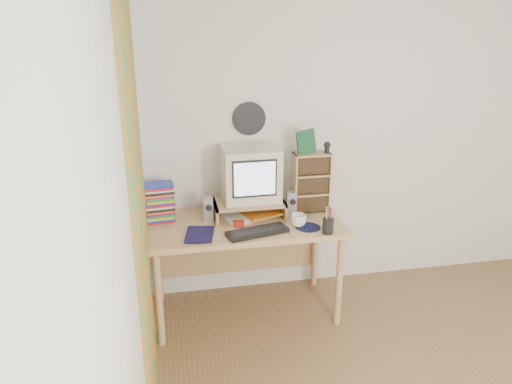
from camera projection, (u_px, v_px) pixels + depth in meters
name	position (u px, v px, depth m)	size (l,w,h in m)	color
back_wall	(364.00, 136.00, 3.96)	(3.50, 3.50, 0.00)	white
left_wall	(127.00, 254.00, 2.04)	(3.50, 3.50, 0.00)	white
curtain	(142.00, 229.00, 2.52)	(2.20, 2.20, 0.00)	orange
wall_disc	(249.00, 119.00, 3.72)	(0.25, 0.25, 0.02)	black
desk	(243.00, 235.00, 3.71)	(1.40, 0.70, 0.75)	#D8B174
monitor_riser	(249.00, 204.00, 3.68)	(0.52, 0.30, 0.12)	tan
crt_monitor	(251.00, 174.00, 3.65)	(0.41, 0.41, 0.39)	silver
speaker_left	(208.00, 209.00, 3.59)	(0.07, 0.07, 0.18)	#A3A3A8
speaker_right	(291.00, 203.00, 3.70)	(0.07, 0.07, 0.18)	#A3A3A8
keyboard	(257.00, 232.00, 3.41)	(0.43, 0.14, 0.03)	black
dvd_stack	(160.00, 202.00, 3.58)	(0.20, 0.14, 0.28)	brown
cd_rack	(311.00, 183.00, 3.73)	(0.27, 0.15, 0.46)	tan
mug	(298.00, 220.00, 3.52)	(0.11, 0.11, 0.09)	white
diary	(186.00, 233.00, 3.37)	(0.23, 0.17, 0.05)	#13103D
mousepad	(308.00, 227.00, 3.51)	(0.18, 0.18, 0.00)	black
pen_cup	(328.00, 223.00, 3.40)	(0.08, 0.08, 0.15)	black
papers	(251.00, 214.00, 3.69)	(0.33, 0.24, 0.04)	silver
red_box	(239.00, 224.00, 3.53)	(0.08, 0.05, 0.04)	red
game_box	(306.00, 142.00, 3.61)	(0.14, 0.03, 0.17)	#164F2C
webcam	(327.00, 147.00, 3.64)	(0.05, 0.05, 0.09)	black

